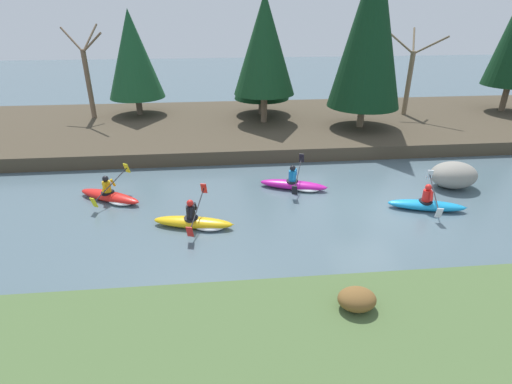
# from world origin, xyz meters

# --- Properties ---
(ground_plane) EXTENTS (90.00, 90.00, 0.00)m
(ground_plane) POSITION_xyz_m (0.00, 0.00, 0.00)
(ground_plane) COLOR #4C606B
(riverbank_near) EXTENTS (44.00, 5.39, 0.57)m
(riverbank_near) POSITION_xyz_m (0.00, -7.36, 0.28)
(riverbank_near) COLOR #4C6638
(riverbank_near) RESTS_ON ground
(riverbank_far) EXTENTS (44.00, 10.45, 0.65)m
(riverbank_far) POSITION_xyz_m (0.00, 9.87, 0.33)
(riverbank_far) COLOR #473D2D
(riverbank_far) RESTS_ON ground
(conifer_tree_far_left) EXTENTS (3.24, 3.24, 5.93)m
(conifer_tree_far_left) POSITION_xyz_m (-10.26, 12.00, 4.13)
(conifer_tree_far_left) COLOR brown
(conifer_tree_far_left) RESTS_ON riverbank_far
(conifer_tree_left) EXTENTS (3.34, 3.34, 6.79)m
(conifer_tree_left) POSITION_xyz_m (-2.91, 9.60, 4.83)
(conifer_tree_left) COLOR brown
(conifer_tree_left) RESTS_ON riverbank_far
(conifer_tree_mid_left) EXTENTS (3.30, 3.30, 5.64)m
(conifer_tree_mid_left) POSITION_xyz_m (-2.84, 11.45, 3.94)
(conifer_tree_mid_left) COLOR brown
(conifer_tree_mid_left) RESTS_ON riverbank_far
(conifer_tree_centre) EXTENTS (3.79, 3.79, 8.98)m
(conifer_tree_centre) POSITION_xyz_m (2.24, 8.07, 5.71)
(conifer_tree_centre) COLOR #7A664C
(conifer_tree_centre) RESTS_ON riverbank_far
(bare_tree_upstream) EXTENTS (2.85, 2.82, 5.11)m
(bare_tree_upstream) POSITION_xyz_m (-12.82, 11.51, 3.06)
(bare_tree_upstream) COLOR brown
(bare_tree_upstream) RESTS_ON riverbank_far
(bare_tree_mid_upstream) EXTENTS (2.73, 2.70, 4.87)m
(bare_tree_mid_upstream) POSITION_xyz_m (5.83, 10.47, 2.95)
(bare_tree_mid_upstream) COLOR #7A664C
(bare_tree_mid_upstream) RESTS_ON riverbank_far
(shrub_clump_second) EXTENTS (0.87, 0.73, 0.47)m
(shrub_clump_second) POSITION_xyz_m (-2.61, -5.90, 0.80)
(shrub_clump_second) COLOR brown
(shrub_clump_second) RESTS_ON riverbank_near
(kayaker_lead) EXTENTS (2.78, 2.04, 1.20)m
(kayaker_lead) POSITION_xyz_m (1.89, -0.49, 0.22)
(kayaker_lead) COLOR #1993D6
(kayaker_lead) RESTS_ON ground
(kayaker_middle) EXTENTS (2.75, 2.02, 1.20)m
(kayaker_middle) POSITION_xyz_m (-2.51, 1.74, 0.20)
(kayaker_middle) COLOR #C61999
(kayaker_middle) RESTS_ON ground
(kayaker_trailing) EXTENTS (2.79, 2.05, 1.20)m
(kayaker_trailing) POSITION_xyz_m (-6.41, -0.93, 0.20)
(kayaker_trailing) COLOR yellow
(kayaker_trailing) RESTS_ON ground
(kayaker_far_back) EXTENTS (2.66, 1.95, 1.20)m
(kayaker_far_back) POSITION_xyz_m (-9.68, 1.36, 0.20)
(kayaker_far_back) COLOR red
(kayaker_far_back) RESTS_ON ground
(boulder_midstream) EXTENTS (1.87, 1.46, 1.06)m
(boulder_midstream) POSITION_xyz_m (3.86, 1.32, 0.53)
(boulder_midstream) COLOR gray
(boulder_midstream) RESTS_ON ground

